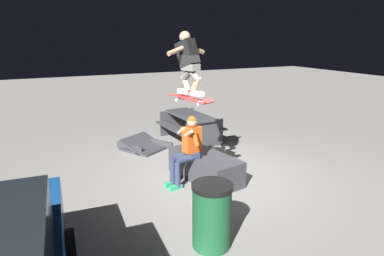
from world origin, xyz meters
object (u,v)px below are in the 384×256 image
skater_airborne (188,60)px  kicker_ramp (145,147)px  ledge_box_main (205,167)px  person_sitting_on_ledge (187,147)px  skateboard (191,99)px  trash_bin (212,215)px  picnic_table_back (190,123)px

skater_airborne → kicker_ramp: (2.43, 0.12, -2.34)m
kicker_ramp → ledge_box_main: bearing=-167.0°
person_sitting_on_ledge → skateboard: 0.96m
skateboard → person_sitting_on_ledge: bearing=12.9°
ledge_box_main → skater_airborne: size_ratio=1.45×
kicker_ramp → skateboard: bearing=-176.8°
person_sitting_on_ledge → trash_bin: bearing=164.4°
picnic_table_back → skater_airborne: bearing=154.2°
skater_airborne → picnic_table_back: 3.47m
kicker_ramp → picnic_table_back: 1.46m
trash_bin → picnic_table_back: bearing=-21.8°
picnic_table_back → trash_bin: 4.91m
skateboard → trash_bin: 2.34m
skateboard → skater_airborne: bearing=20.0°
kicker_ramp → picnic_table_back: (0.18, -1.38, 0.44)m
ledge_box_main → kicker_ramp: size_ratio=1.26×
ledge_box_main → picnic_table_back: 2.65m
person_sitting_on_ledge → trash_bin: 2.09m
trash_bin → skater_airborne: bearing=-16.0°
skateboard → trash_bin: size_ratio=1.11×
skateboard → picnic_table_back: skateboard is taller
skateboard → kicker_ramp: skateboard is taller
person_sitting_on_ledge → trash_bin: (-2.00, 0.56, -0.30)m
skateboard → kicker_ramp: size_ratio=0.80×
kicker_ramp → trash_bin: size_ratio=1.39×
person_sitting_on_ledge → kicker_ramp: person_sitting_on_ledge is taller
ledge_box_main → kicker_ramp: (2.32, 0.54, -0.20)m
picnic_table_back → trash_bin: bearing=158.2°
picnic_table_back → skateboard: bearing=155.0°
ledge_box_main → person_sitting_on_ledge: person_sitting_on_ledge is taller
skater_airborne → ledge_box_main: bearing=-76.0°
skateboard → kicker_ramp: 2.98m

